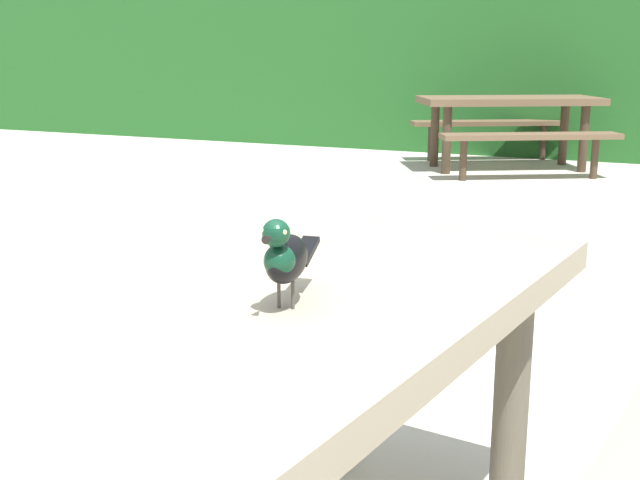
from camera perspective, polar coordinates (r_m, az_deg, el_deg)
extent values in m
cube|color=#235B23|center=(10.26, 20.36, 11.26)|extent=(28.00, 1.66, 2.00)
cube|color=gray|center=(1.56, -4.05, -6.13)|extent=(0.98, 1.88, 0.07)
cylinder|color=#635B4C|center=(2.38, 0.92, -8.64)|extent=(0.09, 0.09, 0.67)
cylinder|color=#635B4C|center=(2.17, 13.25, -11.20)|extent=(0.09, 0.09, 0.67)
cube|color=gray|center=(2.13, -19.58, -9.83)|extent=(0.49, 1.73, 0.05)
cylinder|color=#635B4C|center=(2.62, -8.07, -9.94)|extent=(0.07, 0.07, 0.39)
ellipsoid|color=black|center=(1.54, -2.35, -1.33)|extent=(0.09, 0.16, 0.09)
ellipsoid|color=#0F3823|center=(1.50, -2.84, -1.47)|extent=(0.07, 0.08, 0.06)
sphere|color=#0F3823|center=(1.47, -3.10, 0.49)|extent=(0.05, 0.05, 0.05)
sphere|color=#EAE08C|center=(1.45, -2.52, 0.54)|extent=(0.01, 0.01, 0.01)
sphere|color=#EAE08C|center=(1.46, -3.98, 0.64)|extent=(0.01, 0.01, 0.01)
cone|color=black|center=(1.43, -3.63, 0.14)|extent=(0.02, 0.03, 0.02)
cube|color=black|center=(1.65, -1.05, -0.77)|extent=(0.05, 0.10, 0.04)
cylinder|color=#47423D|center=(1.54, -1.92, -3.88)|extent=(0.01, 0.01, 0.05)
cylinder|color=#47423D|center=(1.55, -2.90, -3.79)|extent=(0.01, 0.01, 0.05)
cube|color=brown|center=(8.62, 13.15, 9.52)|extent=(1.94, 1.55, 0.07)
cylinder|color=#423324|center=(8.65, 18.02, 6.77)|extent=(0.09, 0.09, 0.67)
cylinder|color=#423324|center=(9.14, 16.74, 7.17)|extent=(0.09, 0.09, 0.67)
cylinder|color=#423324|center=(8.21, 8.88, 6.94)|extent=(0.09, 0.09, 0.67)
cylinder|color=#423324|center=(8.72, 8.05, 7.33)|extent=(0.09, 0.09, 0.67)
cube|color=brown|center=(7.98, 14.57, 7.07)|extent=(1.62, 1.09, 0.05)
cylinder|color=#423324|center=(8.24, 18.71, 5.44)|extent=(0.07, 0.07, 0.39)
cylinder|color=#423324|center=(7.82, 10.02, 5.55)|extent=(0.07, 0.07, 0.39)
cube|color=brown|center=(9.31, 11.73, 8.05)|extent=(1.62, 1.09, 0.05)
cylinder|color=#423324|center=(9.53, 15.39, 6.64)|extent=(0.07, 0.07, 0.39)
cylinder|color=#423324|center=(9.17, 7.79, 6.75)|extent=(0.07, 0.07, 0.39)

